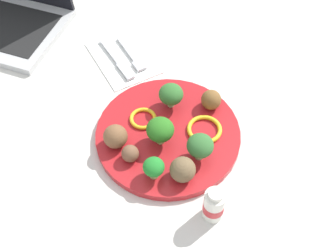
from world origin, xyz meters
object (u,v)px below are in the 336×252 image
(broccoli_floret_back_left, at_px, (154,167))
(meatball_mid_right, at_px, (183,170))
(fork, at_px, (132,55))
(yogurt_bottle, at_px, (214,205))
(plate, at_px, (168,135))
(broccoli_floret_back_right, at_px, (160,130))
(pepper_ring_near_rim, at_px, (204,129))
(broccoli_floret_center, at_px, (171,94))
(meatball_front_left, at_px, (211,100))
(broccoli_floret_mid_right, at_px, (200,146))
(pepper_ring_far_rim, at_px, (143,118))
(meatball_center, at_px, (130,154))
(knife, at_px, (117,60))
(napkin, at_px, (123,57))
(meatball_back_right, at_px, (115,136))

(broccoli_floret_back_left, relative_size, meatball_mid_right, 0.95)
(fork, relative_size, yogurt_bottle, 1.55)
(plate, bearing_deg, broccoli_floret_back_right, -58.39)
(pepper_ring_near_rim, bearing_deg, broccoli_floret_back_left, -67.08)
(broccoli_floret_center, distance_m, pepper_ring_near_rim, 0.10)
(meatball_front_left, bearing_deg, fork, -156.45)
(meatball_mid_right, bearing_deg, broccoli_floret_center, 163.52)
(pepper_ring_near_rim, xyz_separation_m, yogurt_bottle, (0.16, -0.06, 0.02))
(broccoli_floret_mid_right, xyz_separation_m, meatball_front_left, (-0.10, 0.07, -0.01))
(broccoli_floret_mid_right, height_order, pepper_ring_far_rim, broccoli_floret_mid_right)
(meatball_center, distance_m, pepper_ring_far_rim, 0.09)
(broccoli_floret_back_left, height_order, knife, broccoli_floret_back_left)
(broccoli_floret_back_left, xyz_separation_m, broccoli_floret_mid_right, (-0.00, 0.09, 0.01))
(pepper_ring_far_rim, distance_m, napkin, 0.20)
(broccoli_floret_center, height_order, meatball_mid_right, broccoli_floret_center)
(broccoli_floret_mid_right, xyz_separation_m, fork, (-0.31, -0.02, -0.04))
(plate, xyz_separation_m, broccoli_floret_center, (-0.06, 0.03, 0.04))
(meatball_mid_right, height_order, pepper_ring_far_rim, meatball_mid_right)
(plate, distance_m, fork, 0.24)
(fork, distance_m, knife, 0.04)
(plate, distance_m, broccoli_floret_mid_right, 0.09)
(yogurt_bottle, bearing_deg, napkin, -178.48)
(knife, bearing_deg, pepper_ring_far_rim, -3.12)
(broccoli_floret_center, bearing_deg, meatball_center, -53.63)
(broccoli_floret_center, bearing_deg, meatball_back_right, -70.87)
(knife, bearing_deg, pepper_ring_near_rim, 19.06)
(broccoli_floret_center, xyz_separation_m, pepper_ring_near_rim, (0.08, 0.03, -0.03))
(pepper_ring_near_rim, distance_m, yogurt_bottle, 0.17)
(broccoli_floret_back_right, distance_m, meatball_front_left, 0.13)
(broccoli_floret_back_left, distance_m, pepper_ring_far_rim, 0.13)
(napkin, xyz_separation_m, yogurt_bottle, (0.42, 0.01, 0.03))
(napkin, xyz_separation_m, fork, (0.01, 0.02, 0.00))
(broccoli_floret_mid_right, relative_size, yogurt_bottle, 0.70)
(plate, height_order, fork, plate)
(pepper_ring_near_rim, height_order, knife, pepper_ring_near_rim)
(broccoli_floret_back_right, relative_size, yogurt_bottle, 0.73)
(broccoli_floret_back_left, distance_m, knife, 0.32)
(meatball_back_right, bearing_deg, broccoli_floret_mid_right, 56.14)
(meatball_mid_right, relative_size, yogurt_bottle, 0.59)
(broccoli_floret_back_left, xyz_separation_m, broccoli_floret_center, (-0.14, 0.09, 0.01))
(meatball_mid_right, xyz_separation_m, pepper_ring_far_rim, (-0.15, -0.02, -0.02))
(meatball_center, bearing_deg, broccoli_floret_mid_right, 68.67)
(meatball_mid_right, xyz_separation_m, fork, (-0.34, 0.03, -0.03))
(plate, height_order, yogurt_bottle, yogurt_bottle)
(meatball_back_right, bearing_deg, meatball_front_left, 93.31)
(broccoli_floret_back_right, bearing_deg, broccoli_floret_center, 143.78)
(broccoli_floret_back_left, height_order, pepper_ring_far_rim, broccoli_floret_back_left)
(meatball_front_left, bearing_deg, broccoli_floret_mid_right, -36.45)
(meatball_back_right, bearing_deg, meatball_center, 17.40)
(meatball_center, bearing_deg, meatball_back_right, -162.60)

